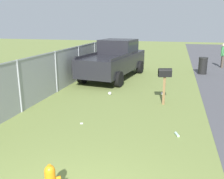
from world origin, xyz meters
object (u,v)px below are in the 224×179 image
Objects in this scene: mailbox at (165,76)px; pickup_truck at (115,58)px; pedestrian at (223,54)px; trash_bin at (203,66)px.

pickup_truck reaches higher than mailbox.
pickup_truck is 3.52× the size of pedestrian.
mailbox is at bearing 63.03° from pedestrian.
pickup_truck is 5.40m from trash_bin.
trash_bin is at bearing -31.60° from mailbox.
trash_bin is at bearing -57.80° from pickup_truck.
mailbox is at bearing 163.50° from trash_bin.
mailbox is 1.38× the size of trash_bin.
trash_bin is 0.61× the size of pedestrian.
pickup_truck reaches higher than trash_bin.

